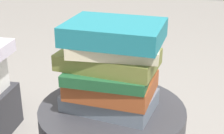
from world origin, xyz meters
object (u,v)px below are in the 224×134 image
at_px(book_rust, 111,85).
at_px(book_olive, 109,59).
at_px(book_forest, 110,73).
at_px(book_cream, 116,47).
at_px(book_slate, 110,100).
at_px(book_teal, 114,32).

height_order(book_rust, book_olive, book_olive).
xyz_separation_m(book_forest, book_cream, (-0.02, -0.01, 0.08)).
distance_m(book_slate, book_olive, 0.13).
distance_m(book_rust, book_olive, 0.08).
xyz_separation_m(book_rust, book_teal, (-0.01, -0.00, 0.17)).
bearing_deg(book_cream, book_forest, 20.57).
bearing_deg(book_slate, book_teal, -157.68).
relative_size(book_rust, book_olive, 0.88).
relative_size(book_olive, book_teal, 1.03).
distance_m(book_slate, book_teal, 0.22).
xyz_separation_m(book_slate, book_olive, (0.00, -0.00, 0.13)).
height_order(book_forest, book_cream, book_cream).
xyz_separation_m(book_cream, book_teal, (0.00, 0.00, 0.04)).
xyz_separation_m(book_rust, book_forest, (0.00, 0.01, 0.04)).
bearing_deg(book_teal, book_rust, 7.63).
relative_size(book_rust, book_cream, 0.98).
bearing_deg(book_slate, book_rust, -144.25).
relative_size(book_forest, book_teal, 0.89).
height_order(book_slate, book_teal, book_teal).
bearing_deg(book_olive, book_forest, 128.32).
distance_m(book_rust, book_cream, 0.12).
height_order(book_forest, book_olive, book_olive).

